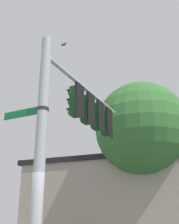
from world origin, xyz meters
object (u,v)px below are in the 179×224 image
object	(u,v)px
traffic_light_mid_inner	(87,110)
traffic_light_mid_outer	(97,117)
traffic_light_nearest_pole	(75,101)
street_name_sign	(32,111)
bird_flying	(64,45)
traffic_light_arm_end	(105,123)

from	to	relation	value
traffic_light_mid_inner	traffic_light_mid_outer	xyz separation A→B (m)	(0.86, 0.01, 0.00)
traffic_light_nearest_pole	street_name_sign	distance (m)	2.05
traffic_light_mid_outer	bird_flying	distance (m)	3.56
traffic_light_arm_end	bird_flying	distance (m)	3.81
traffic_light_mid_outer	bird_flying	bearing A→B (deg)	118.51
traffic_light_mid_inner	traffic_light_mid_outer	size ratio (longest dim) A/B	1.00
traffic_light_nearest_pole	bird_flying	size ratio (longest dim) A/B	4.53
traffic_light_nearest_pole	traffic_light_mid_inner	bearing A→B (deg)	0.51
traffic_light_mid_inner	street_name_sign	size ratio (longest dim) A/B	0.86
traffic_light_mid_inner	traffic_light_nearest_pole	bearing A→B (deg)	-179.49
traffic_light_mid_inner	traffic_light_arm_end	xyz separation A→B (m)	(1.72, 0.02, 0.00)
traffic_light_nearest_pole	street_name_sign	bearing A→B (deg)	169.89
street_name_sign	bird_flying	world-z (taller)	bird_flying
traffic_light_nearest_pole	traffic_light_arm_end	xyz separation A→B (m)	(2.58, 0.02, 0.00)
traffic_light_mid_inner	bird_flying	size ratio (longest dim) A/B	4.53
traffic_light_mid_inner	bird_flying	xyz separation A→B (m)	(0.20, 1.23, 3.28)
traffic_light_mid_inner	traffic_light_mid_outer	bearing A→B (deg)	0.51
traffic_light_mid_inner	street_name_sign	world-z (taller)	traffic_light_mid_inner
traffic_light_mid_outer	street_name_sign	bearing A→B (deg)	175.02
traffic_light_nearest_pole	street_name_sign	world-z (taller)	traffic_light_nearest_pole
traffic_light_mid_outer	traffic_light_arm_end	size ratio (longest dim) A/B	1.00
traffic_light_mid_outer	bird_flying	world-z (taller)	bird_flying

